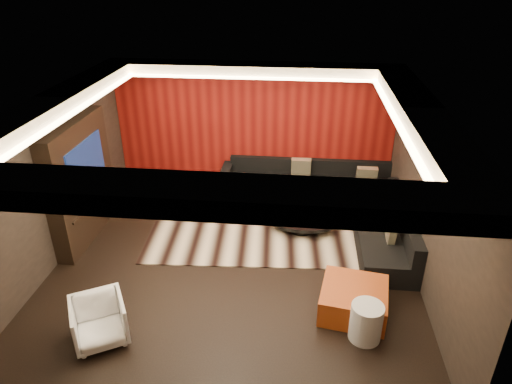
# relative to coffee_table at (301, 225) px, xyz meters

# --- Properties ---
(floor) EXTENTS (6.00, 6.00, 0.02)m
(floor) POSITION_rel_coffee_table_xyz_m (-1.11, -1.11, -0.14)
(floor) COLOR black
(floor) RESTS_ON ground
(ceiling) EXTENTS (6.00, 6.00, 0.02)m
(ceiling) POSITION_rel_coffee_table_xyz_m (-1.11, -1.11, 2.68)
(ceiling) COLOR silver
(ceiling) RESTS_ON ground
(wall_back) EXTENTS (6.00, 0.02, 2.80)m
(wall_back) POSITION_rel_coffee_table_xyz_m (-1.11, 1.90, 1.27)
(wall_back) COLOR black
(wall_back) RESTS_ON ground
(wall_left) EXTENTS (0.02, 6.00, 2.80)m
(wall_left) POSITION_rel_coffee_table_xyz_m (-4.12, -1.11, 1.27)
(wall_left) COLOR black
(wall_left) RESTS_ON ground
(wall_right) EXTENTS (0.02, 6.00, 2.80)m
(wall_right) POSITION_rel_coffee_table_xyz_m (1.90, -1.11, 1.27)
(wall_right) COLOR black
(wall_right) RESTS_ON ground
(red_feature_wall) EXTENTS (5.98, 0.05, 2.78)m
(red_feature_wall) POSITION_rel_coffee_table_xyz_m (-1.11, 1.86, 1.27)
(red_feature_wall) COLOR #6B0C0A
(red_feature_wall) RESTS_ON ground
(soffit_back) EXTENTS (6.00, 0.60, 0.22)m
(soffit_back) POSITION_rel_coffee_table_xyz_m (-1.11, 1.59, 2.56)
(soffit_back) COLOR silver
(soffit_back) RESTS_ON ground
(soffit_front) EXTENTS (6.00, 0.60, 0.22)m
(soffit_front) POSITION_rel_coffee_table_xyz_m (-1.11, -3.81, 2.56)
(soffit_front) COLOR silver
(soffit_front) RESTS_ON ground
(soffit_left) EXTENTS (0.60, 4.80, 0.22)m
(soffit_left) POSITION_rel_coffee_table_xyz_m (-3.81, -1.11, 2.56)
(soffit_left) COLOR silver
(soffit_left) RESTS_ON ground
(soffit_right) EXTENTS (0.60, 4.80, 0.22)m
(soffit_right) POSITION_rel_coffee_table_xyz_m (1.59, -1.11, 2.56)
(soffit_right) COLOR silver
(soffit_right) RESTS_ON ground
(cove_back) EXTENTS (4.80, 0.08, 0.04)m
(cove_back) POSITION_rel_coffee_table_xyz_m (-1.11, 1.25, 2.47)
(cove_back) COLOR #FFD899
(cove_back) RESTS_ON ground
(cove_front) EXTENTS (4.80, 0.08, 0.04)m
(cove_front) POSITION_rel_coffee_table_xyz_m (-1.11, -3.47, 2.47)
(cove_front) COLOR #FFD899
(cove_front) RESTS_ON ground
(cove_left) EXTENTS (0.08, 4.80, 0.04)m
(cove_left) POSITION_rel_coffee_table_xyz_m (-3.47, -1.11, 2.47)
(cove_left) COLOR #FFD899
(cove_left) RESTS_ON ground
(cove_right) EXTENTS (0.08, 4.80, 0.04)m
(cove_right) POSITION_rel_coffee_table_xyz_m (1.25, -1.11, 2.47)
(cove_right) COLOR #FFD899
(cove_right) RESTS_ON ground
(tv_surround) EXTENTS (0.30, 2.00, 2.20)m
(tv_surround) POSITION_rel_coffee_table_xyz_m (-3.96, -0.51, 0.97)
(tv_surround) COLOR black
(tv_surround) RESTS_ON ground
(tv_screen) EXTENTS (0.04, 1.30, 0.80)m
(tv_screen) POSITION_rel_coffee_table_xyz_m (-3.80, -0.51, 1.32)
(tv_screen) COLOR black
(tv_screen) RESTS_ON ground
(tv_shelf) EXTENTS (0.04, 1.60, 0.04)m
(tv_shelf) POSITION_rel_coffee_table_xyz_m (-3.80, -0.51, 0.57)
(tv_shelf) COLOR black
(tv_shelf) RESTS_ON ground
(rug) EXTENTS (4.17, 3.23, 0.02)m
(rug) POSITION_rel_coffee_table_xyz_m (-0.88, 0.23, -0.12)
(rug) COLOR beige
(rug) RESTS_ON floor
(coffee_table) EXTENTS (1.37, 1.37, 0.21)m
(coffee_table) POSITION_rel_coffee_table_xyz_m (0.00, 0.00, 0.00)
(coffee_table) COLOR black
(coffee_table) RESTS_ON rug
(drum_stool) EXTENTS (0.42, 0.42, 0.37)m
(drum_stool) POSITION_rel_coffee_table_xyz_m (-2.31, 0.29, 0.08)
(drum_stool) COLOR black
(drum_stool) RESTS_ON rug
(striped_pouf) EXTENTS (0.81, 0.81, 0.35)m
(striped_pouf) POSITION_rel_coffee_table_xyz_m (-2.36, 0.79, 0.07)
(striped_pouf) COLOR beige
(striped_pouf) RESTS_ON rug
(white_side_table) EXTENTS (0.48, 0.48, 0.55)m
(white_side_table) POSITION_rel_coffee_table_xyz_m (0.91, -2.68, 0.15)
(white_side_table) COLOR silver
(white_side_table) RESTS_ON floor
(orange_ottoman) EXTENTS (1.07, 1.07, 0.41)m
(orange_ottoman) POSITION_rel_coffee_table_xyz_m (0.79, -2.17, 0.08)
(orange_ottoman) COLOR #AC5516
(orange_ottoman) RESTS_ON floor
(armchair) EXTENTS (0.93, 0.94, 0.63)m
(armchair) POSITION_rel_coffee_table_xyz_m (-2.66, -3.08, 0.19)
(armchair) COLOR white
(armchair) RESTS_ON floor
(sectional_sofa) EXTENTS (3.65, 3.50, 0.75)m
(sectional_sofa) POSITION_rel_coffee_table_xyz_m (0.62, 0.75, 0.14)
(sectional_sofa) COLOR black
(sectional_sofa) RESTS_ON floor
(throw_pillows) EXTENTS (1.81, 2.70, 0.50)m
(throw_pillows) POSITION_rel_coffee_table_xyz_m (0.92, 0.70, 0.49)
(throw_pillows) COLOR beige
(throw_pillows) RESTS_ON sectional_sofa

